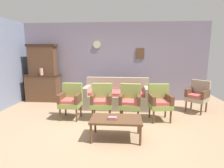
{
  "coord_description": "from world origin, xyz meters",
  "views": [
    {
      "loc": [
        0.4,
        -3.68,
        1.71
      ],
      "look_at": [
        0.04,
        1.01,
        0.85
      ],
      "focal_mm": 28.48,
      "sensor_mm": 36.0,
      "label": 1
    }
  ],
  "objects_px": {
    "side_cabinet": "(44,87)",
    "armchair_row_middle": "(102,100)",
    "armchair_near_couch_end": "(71,99)",
    "armchair_by_doorway": "(160,101)",
    "armchair_near_cabinet": "(130,100)",
    "wingback_chair_by_fireplace": "(198,95)",
    "coffee_table": "(116,120)",
    "floral_couch": "(117,97)",
    "book_stack_on_table": "(113,118)",
    "vase_on_cabinet": "(41,72)"
  },
  "relations": [
    {
      "from": "armchair_by_doorway",
      "to": "side_cabinet",
      "type": "bearing_deg",
      "value": 157.49
    },
    {
      "from": "wingback_chair_by_fireplace",
      "to": "armchair_near_cabinet",
      "type": "bearing_deg",
      "value": -158.78
    },
    {
      "from": "wingback_chair_by_fireplace",
      "to": "book_stack_on_table",
      "type": "xyz_separation_m",
      "value": [
        -2.3,
        -1.87,
        -0.05
      ]
    },
    {
      "from": "armchair_near_cabinet",
      "to": "wingback_chair_by_fireplace",
      "type": "relative_size",
      "value": 1.0
    },
    {
      "from": "armchair_row_middle",
      "to": "armchair_near_couch_end",
      "type": "bearing_deg",
      "value": -178.49
    },
    {
      "from": "armchair_near_couch_end",
      "to": "armchair_row_middle",
      "type": "relative_size",
      "value": 1.0
    },
    {
      "from": "floral_couch",
      "to": "armchair_by_doorway",
      "type": "xyz_separation_m",
      "value": [
        1.12,
        -0.96,
        0.17
      ]
    },
    {
      "from": "armchair_by_doorway",
      "to": "wingback_chair_by_fireplace",
      "type": "distance_m",
      "value": 1.4
    },
    {
      "from": "side_cabinet",
      "to": "armchair_near_couch_end",
      "type": "xyz_separation_m",
      "value": [
        1.48,
        -1.59,
        0.03
      ]
    },
    {
      "from": "side_cabinet",
      "to": "coffee_table",
      "type": "relative_size",
      "value": 1.16
    },
    {
      "from": "floral_couch",
      "to": "book_stack_on_table",
      "type": "xyz_separation_m",
      "value": [
        0.02,
        -2.1,
        0.12
      ]
    },
    {
      "from": "armchair_row_middle",
      "to": "wingback_chair_by_fireplace",
      "type": "xyz_separation_m",
      "value": [
        2.66,
        0.74,
        0.0
      ]
    },
    {
      "from": "wingback_chair_by_fireplace",
      "to": "coffee_table",
      "type": "bearing_deg",
      "value": -141.29
    },
    {
      "from": "side_cabinet",
      "to": "book_stack_on_table",
      "type": "height_order",
      "value": "side_cabinet"
    },
    {
      "from": "vase_on_cabinet",
      "to": "coffee_table",
      "type": "height_order",
      "value": "vase_on_cabinet"
    },
    {
      "from": "floral_couch",
      "to": "coffee_table",
      "type": "height_order",
      "value": "floral_couch"
    },
    {
      "from": "armchair_near_couch_end",
      "to": "book_stack_on_table",
      "type": "relative_size",
      "value": 5.61
    },
    {
      "from": "armchair_near_cabinet",
      "to": "armchair_by_doorway",
      "type": "bearing_deg",
      "value": 2.34
    },
    {
      "from": "armchair_by_doorway",
      "to": "wingback_chair_by_fireplace",
      "type": "relative_size",
      "value": 1.0
    },
    {
      "from": "armchair_near_couch_end",
      "to": "wingback_chair_by_fireplace",
      "type": "xyz_separation_m",
      "value": [
        3.46,
        0.76,
        0.0
      ]
    },
    {
      "from": "armchair_near_couch_end",
      "to": "side_cabinet",
      "type": "bearing_deg",
      "value": 132.89
    },
    {
      "from": "armchair_by_doorway",
      "to": "armchair_row_middle",
      "type": "bearing_deg",
      "value": -179.3
    },
    {
      "from": "armchair_near_couch_end",
      "to": "armchair_near_cabinet",
      "type": "distance_m",
      "value": 1.52
    },
    {
      "from": "vase_on_cabinet",
      "to": "armchair_near_cabinet",
      "type": "distance_m",
      "value": 3.3
    },
    {
      "from": "side_cabinet",
      "to": "floral_couch",
      "type": "height_order",
      "value": "side_cabinet"
    },
    {
      "from": "armchair_near_cabinet",
      "to": "armchair_near_couch_end",
      "type": "bearing_deg",
      "value": -179.68
    },
    {
      "from": "armchair_near_couch_end",
      "to": "vase_on_cabinet",
      "type": "bearing_deg",
      "value": 135.36
    },
    {
      "from": "floral_couch",
      "to": "armchair_near_couch_end",
      "type": "relative_size",
      "value": 2.21
    },
    {
      "from": "armchair_row_middle",
      "to": "coffee_table",
      "type": "bearing_deg",
      "value": -68.08
    },
    {
      "from": "armchair_row_middle",
      "to": "book_stack_on_table",
      "type": "xyz_separation_m",
      "value": [
        0.36,
        -1.13,
        -0.05
      ]
    },
    {
      "from": "armchair_near_cabinet",
      "to": "coffee_table",
      "type": "bearing_deg",
      "value": -105.98
    },
    {
      "from": "side_cabinet",
      "to": "armchair_row_middle",
      "type": "height_order",
      "value": "side_cabinet"
    },
    {
      "from": "armchair_near_cabinet",
      "to": "floral_couch",
      "type": "bearing_deg",
      "value": 111.14
    },
    {
      "from": "wingback_chair_by_fireplace",
      "to": "armchair_near_couch_end",
      "type": "bearing_deg",
      "value": -167.58
    },
    {
      "from": "side_cabinet",
      "to": "armchair_row_middle",
      "type": "xyz_separation_m",
      "value": [
        2.27,
        -1.57,
        0.03
      ]
    },
    {
      "from": "armchair_row_middle",
      "to": "book_stack_on_table",
      "type": "height_order",
      "value": "armchair_row_middle"
    },
    {
      "from": "side_cabinet",
      "to": "wingback_chair_by_fireplace",
      "type": "height_order",
      "value": "side_cabinet"
    },
    {
      "from": "floral_couch",
      "to": "armchair_row_middle",
      "type": "height_order",
      "value": "same"
    },
    {
      "from": "vase_on_cabinet",
      "to": "book_stack_on_table",
      "type": "height_order",
      "value": "vase_on_cabinet"
    },
    {
      "from": "vase_on_cabinet",
      "to": "armchair_by_doorway",
      "type": "relative_size",
      "value": 0.26
    },
    {
      "from": "armchair_row_middle",
      "to": "vase_on_cabinet",
      "type": "bearing_deg",
      "value": 148.08
    },
    {
      "from": "vase_on_cabinet",
      "to": "armchair_near_couch_end",
      "type": "bearing_deg",
      "value": -44.64
    },
    {
      "from": "floral_couch",
      "to": "wingback_chair_by_fireplace",
      "type": "height_order",
      "value": "same"
    },
    {
      "from": "side_cabinet",
      "to": "armchair_row_middle",
      "type": "bearing_deg",
      "value": -34.57
    },
    {
      "from": "floral_couch",
      "to": "wingback_chair_by_fireplace",
      "type": "bearing_deg",
      "value": -5.8
    },
    {
      "from": "armchair_near_couch_end",
      "to": "armchair_by_doorway",
      "type": "distance_m",
      "value": 2.26
    },
    {
      "from": "vase_on_cabinet",
      "to": "armchair_near_couch_end",
      "type": "xyz_separation_m",
      "value": [
        1.42,
        -1.4,
        -0.55
      ]
    },
    {
      "from": "floral_couch",
      "to": "armchair_near_cabinet",
      "type": "height_order",
      "value": "same"
    },
    {
      "from": "floral_couch",
      "to": "coffee_table",
      "type": "xyz_separation_m",
      "value": [
        0.08,
        -2.03,
        0.05
      ]
    },
    {
      "from": "armchair_near_cabinet",
      "to": "wingback_chair_by_fireplace",
      "type": "height_order",
      "value": "same"
    }
  ]
}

